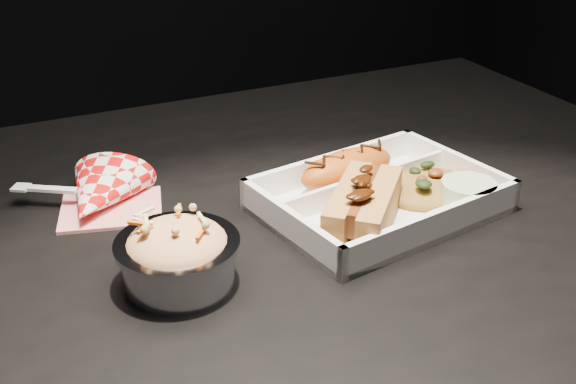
{
  "coord_description": "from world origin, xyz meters",
  "views": [
    {
      "loc": [
        -0.25,
        -0.64,
        1.13
      ],
      "look_at": [
        0.03,
        -0.06,
        0.81
      ],
      "focal_mm": 45.0,
      "sensor_mm": 36.0,
      "label": 1
    }
  ],
  "objects_px": {
    "fried_pastry": "(347,169)",
    "hotdog": "(364,203)",
    "foil_coleslaw_cup": "(178,253)",
    "food_tray": "(378,201)",
    "dining_table": "(244,291)",
    "napkin_fork": "(99,195)"
  },
  "relations": [
    {
      "from": "food_tray",
      "to": "hotdog",
      "type": "xyz_separation_m",
      "value": [
        -0.04,
        -0.03,
        0.02
      ]
    },
    {
      "from": "food_tray",
      "to": "napkin_fork",
      "type": "height_order",
      "value": "napkin_fork"
    },
    {
      "from": "dining_table",
      "to": "hotdog",
      "type": "xyz_separation_m",
      "value": [
        0.11,
        -0.07,
        0.12
      ]
    },
    {
      "from": "fried_pastry",
      "to": "food_tray",
      "type": "bearing_deg",
      "value": -80.53
    },
    {
      "from": "food_tray",
      "to": "foil_coleslaw_cup",
      "type": "xyz_separation_m",
      "value": [
        -0.24,
        -0.04,
        0.02
      ]
    },
    {
      "from": "dining_table",
      "to": "napkin_fork",
      "type": "relative_size",
      "value": 7.36
    },
    {
      "from": "hotdog",
      "to": "dining_table",
      "type": "bearing_deg",
      "value": 98.42
    },
    {
      "from": "fried_pastry",
      "to": "napkin_fork",
      "type": "height_order",
      "value": "napkin_fork"
    },
    {
      "from": "napkin_fork",
      "to": "hotdog",
      "type": "bearing_deg",
      "value": -2.63
    },
    {
      "from": "dining_table",
      "to": "food_tray",
      "type": "distance_m",
      "value": 0.18
    },
    {
      "from": "dining_table",
      "to": "fried_pastry",
      "type": "height_order",
      "value": "fried_pastry"
    },
    {
      "from": "food_tray",
      "to": "napkin_fork",
      "type": "xyz_separation_m",
      "value": [
        -0.28,
        0.14,
        0.01
      ]
    },
    {
      "from": "hotdog",
      "to": "food_tray",
      "type": "bearing_deg",
      "value": -7.06
    },
    {
      "from": "food_tray",
      "to": "fried_pastry",
      "type": "distance_m",
      "value": 0.06
    },
    {
      "from": "fried_pastry",
      "to": "hotdog",
      "type": "distance_m",
      "value": 0.09
    },
    {
      "from": "dining_table",
      "to": "foil_coleslaw_cup",
      "type": "relative_size",
      "value": 10.42
    },
    {
      "from": "dining_table",
      "to": "food_tray",
      "type": "height_order",
      "value": "food_tray"
    },
    {
      "from": "foil_coleslaw_cup",
      "to": "dining_table",
      "type": "bearing_deg",
      "value": 41.05
    },
    {
      "from": "food_tray",
      "to": "foil_coleslaw_cup",
      "type": "relative_size",
      "value": 2.4
    },
    {
      "from": "food_tray",
      "to": "hotdog",
      "type": "relative_size",
      "value": 2.01
    },
    {
      "from": "foil_coleslaw_cup",
      "to": "fried_pastry",
      "type": "bearing_deg",
      "value": 22.96
    },
    {
      "from": "foil_coleslaw_cup",
      "to": "napkin_fork",
      "type": "relative_size",
      "value": 0.71
    }
  ]
}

